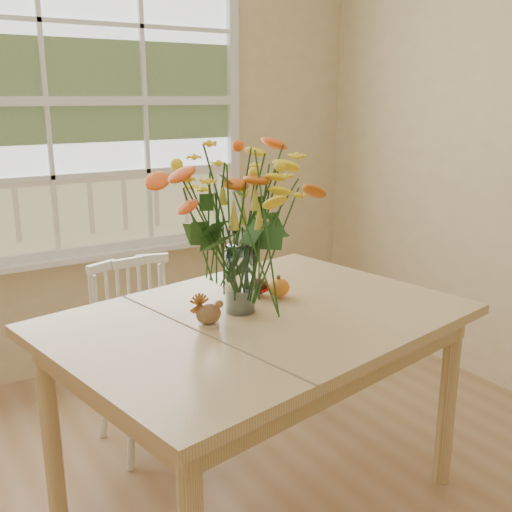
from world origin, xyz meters
TOP-DOWN VIEW (x-y plane):
  - wall_back at (0.00, 2.25)m, footprint 4.00×0.02m
  - window at (0.00, 2.21)m, footprint 2.42×0.12m
  - dining_table at (0.33, 0.65)m, footprint 1.64×1.31m
  - windsor_chair at (0.12, 1.34)m, footprint 0.41×0.40m
  - flower_vase at (0.29, 0.72)m, footprint 0.53×0.53m
  - pumpkin at (0.51, 0.78)m, footprint 0.09×0.09m
  - turkey_figurine at (0.12, 0.64)m, footprint 0.10×0.08m
  - dark_gourd at (0.45, 0.84)m, footprint 0.13×0.08m

SIDE VIEW (x-z plane):
  - windsor_chair at x=0.12m, z-range 0.05..0.89m
  - dining_table at x=0.33m, z-range 0.30..1.09m
  - dark_gourd at x=0.45m, z-range 0.79..0.86m
  - pumpkin at x=0.51m, z-range 0.79..0.86m
  - turkey_figurine at x=0.12m, z-range 0.78..0.89m
  - flower_vase at x=0.29m, z-range 0.85..1.48m
  - wall_back at x=0.00m, z-range 0.00..2.70m
  - window at x=0.00m, z-range 0.66..2.40m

